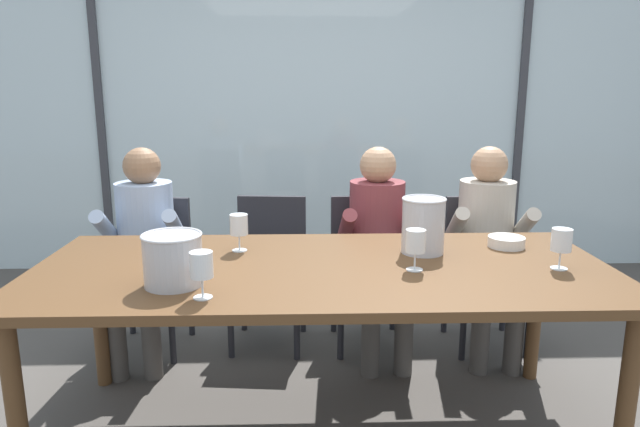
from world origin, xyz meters
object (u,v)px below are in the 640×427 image
(person_beige_jumper, at_px, (488,237))
(ice_bucket_secondary, at_px, (423,225))
(wine_glass_by_left_taster, at_px, (561,242))
(person_maroon_top, at_px, (379,237))
(tasting_bowl, at_px, (506,242))
(wine_glass_by_right_taster, at_px, (239,226))
(dining_table, at_px, (322,280))
(wine_glass_center_pour, at_px, (415,243))
(person_pale_blue_shirt, at_px, (143,239))
(ice_bucket_primary, at_px, (173,259))
(wine_glass_near_bucket, at_px, (201,267))
(chair_left_of_center, at_px, (270,259))
(chair_near_curtain, at_px, (152,261))
(chair_right_of_center, at_px, (483,259))
(chair_center, at_px, (367,258))

(person_beige_jumper, bearing_deg, ice_bucket_secondary, -125.36)
(wine_glass_by_left_taster, bearing_deg, person_maroon_top, 126.15)
(tasting_bowl, xyz_separation_m, wine_glass_by_right_taster, (-1.27, -0.03, 0.09))
(dining_table, xyz_separation_m, wine_glass_center_pour, (0.38, -0.07, 0.18))
(person_pale_blue_shirt, height_order, wine_glass_by_right_taster, person_pale_blue_shirt)
(wine_glass_by_left_taster, relative_size, wine_glass_by_right_taster, 1.00)
(wine_glass_by_left_taster, height_order, wine_glass_by_right_taster, same)
(ice_bucket_primary, distance_m, ice_bucket_secondary, 1.13)
(person_maroon_top, bearing_deg, dining_table, -115.99)
(person_beige_jumper, xyz_separation_m, wine_glass_near_bucket, (-1.43, -1.18, 0.21))
(person_beige_jumper, distance_m, wine_glass_by_left_taster, 0.91)
(dining_table, xyz_separation_m, person_pale_blue_shirt, (-0.99, 0.80, -0.03))
(ice_bucket_secondary, bearing_deg, wine_glass_near_bucket, -148.93)
(wine_glass_by_left_taster, bearing_deg, dining_table, 175.60)
(chair_left_of_center, bearing_deg, chair_near_curtain, -172.14)
(chair_right_of_center, relative_size, wine_glass_by_right_taster, 5.03)
(wine_glass_center_pour, bearing_deg, wine_glass_by_right_taster, 157.94)
(chair_center, height_order, chair_right_of_center, same)
(wine_glass_by_left_taster, bearing_deg, wine_glass_near_bucket, -168.47)
(chair_near_curtain, distance_m, tasting_bowl, 2.02)
(chair_center, bearing_deg, ice_bucket_secondary, -80.85)
(ice_bucket_secondary, bearing_deg, chair_left_of_center, 133.55)
(chair_center, bearing_deg, tasting_bowl, -52.84)
(dining_table, xyz_separation_m, ice_bucket_secondary, (0.47, 0.18, 0.20))
(chair_near_curtain, bearing_deg, chair_left_of_center, 7.20)
(ice_bucket_primary, bearing_deg, wine_glass_center_pour, 8.93)
(person_pale_blue_shirt, relative_size, wine_glass_near_bucket, 6.87)
(person_maroon_top, bearing_deg, wine_glass_by_left_taster, -56.29)
(tasting_bowl, relative_size, wine_glass_center_pour, 0.99)
(dining_table, relative_size, chair_right_of_center, 2.82)
(person_pale_blue_shirt, bearing_deg, wine_glass_near_bucket, -66.71)
(ice_bucket_primary, height_order, wine_glass_near_bucket, ice_bucket_primary)
(ice_bucket_secondary, height_order, wine_glass_near_bucket, ice_bucket_secondary)
(wine_glass_by_left_taster, xyz_separation_m, wine_glass_center_pour, (-0.61, 0.00, 0.00))
(person_pale_blue_shirt, distance_m, wine_glass_by_right_taster, 0.86)
(tasting_bowl, relative_size, wine_glass_near_bucket, 0.99)
(chair_near_curtain, bearing_deg, chair_right_of_center, 4.30)
(person_maroon_top, xyz_separation_m, ice_bucket_primary, (-0.93, -1.03, 0.20))
(wine_glass_near_bucket, bearing_deg, person_beige_jumper, 39.40)
(chair_center, distance_m, wine_glass_center_pour, 1.11)
(person_pale_blue_shirt, xyz_separation_m, person_maroon_top, (1.34, 0.00, 0.00))
(chair_center, relative_size, tasting_bowl, 5.08)
(chair_left_of_center, bearing_deg, person_pale_blue_shirt, -161.18)
(wine_glass_center_pour, height_order, wine_glass_by_right_taster, same)
(person_pale_blue_shirt, xyz_separation_m, ice_bucket_secondary, (1.46, -0.62, 0.23))
(person_maroon_top, bearing_deg, person_pale_blue_shirt, 177.56)
(person_beige_jumper, bearing_deg, tasting_bowl, -95.68)
(ice_bucket_primary, xyz_separation_m, wine_glass_center_pour, (0.96, 0.15, 0.01))
(wine_glass_near_bucket, relative_size, wine_glass_center_pour, 1.00)
(wine_glass_near_bucket, bearing_deg, chair_right_of_center, 41.86)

